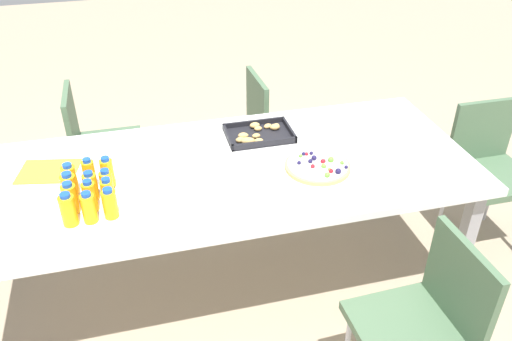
{
  "coord_description": "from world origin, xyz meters",
  "views": [
    {
      "loc": [
        -0.38,
        -2.03,
        2.08
      ],
      "look_at": [
        0.12,
        -0.09,
        0.77
      ],
      "focal_mm": 36.94,
      "sensor_mm": 36.0,
      "label": 1
    }
  ],
  "objects_px": {
    "juice_bottle_9": "(70,179)",
    "juice_bottle_8": "(107,184)",
    "juice_bottle_7": "(91,186)",
    "juice_bottle_11": "(108,173)",
    "chair_end": "(489,163)",
    "chair_near_right": "(426,318)",
    "fruit_pizza": "(318,166)",
    "chair_far_left": "(96,141)",
    "chair_far_right": "(275,123)",
    "party_table": "(226,177)",
    "juice_bottle_5": "(108,193)",
    "juice_bottle_2": "(110,204)",
    "snack_tray": "(258,134)",
    "juice_bottle_0": "(68,210)",
    "juice_bottle_6": "(70,189)",
    "juice_bottle_3": "(70,198)",
    "juice_bottle_4": "(90,196)",
    "napkin_stack": "(422,146)",
    "paper_folder": "(49,171)",
    "juice_bottle_1": "(89,208)",
    "plate_stack": "(217,171)",
    "juice_bottle_10": "(90,175)"
  },
  "relations": [
    {
      "from": "juice_bottle_2",
      "to": "snack_tray",
      "type": "bearing_deg",
      "value": 33.6
    },
    {
      "from": "juice_bottle_11",
      "to": "chair_far_right",
      "type": "bearing_deg",
      "value": 39.85
    },
    {
      "from": "juice_bottle_2",
      "to": "juice_bottle_4",
      "type": "distance_m",
      "value": 0.1
    },
    {
      "from": "juice_bottle_9",
      "to": "juice_bottle_0",
      "type": "bearing_deg",
      "value": -89.49
    },
    {
      "from": "party_table",
      "to": "juice_bottle_11",
      "type": "height_order",
      "value": "juice_bottle_11"
    },
    {
      "from": "juice_bottle_8",
      "to": "napkin_stack",
      "type": "height_order",
      "value": "juice_bottle_8"
    },
    {
      "from": "juice_bottle_7",
      "to": "fruit_pizza",
      "type": "distance_m",
      "value": 1.01
    },
    {
      "from": "juice_bottle_3",
      "to": "juice_bottle_8",
      "type": "height_order",
      "value": "juice_bottle_3"
    },
    {
      "from": "juice_bottle_4",
      "to": "juice_bottle_6",
      "type": "xyz_separation_m",
      "value": [
        -0.08,
        0.08,
        0.0
      ]
    },
    {
      "from": "juice_bottle_2",
      "to": "juice_bottle_11",
      "type": "height_order",
      "value": "juice_bottle_11"
    },
    {
      "from": "juice_bottle_9",
      "to": "juice_bottle_8",
      "type": "bearing_deg",
      "value": -23.51
    },
    {
      "from": "chair_far_left",
      "to": "party_table",
      "type": "bearing_deg",
      "value": 36.2
    },
    {
      "from": "juice_bottle_8",
      "to": "paper_folder",
      "type": "distance_m",
      "value": 0.38
    },
    {
      "from": "chair_end",
      "to": "juice_bottle_1",
      "type": "height_order",
      "value": "juice_bottle_1"
    },
    {
      "from": "party_table",
      "to": "juice_bottle_5",
      "type": "distance_m",
      "value": 0.57
    },
    {
      "from": "chair_far_left",
      "to": "chair_far_right",
      "type": "height_order",
      "value": "same"
    },
    {
      "from": "juice_bottle_4",
      "to": "napkin_stack",
      "type": "distance_m",
      "value": 1.58
    },
    {
      "from": "juice_bottle_1",
      "to": "napkin_stack",
      "type": "bearing_deg",
      "value": 7.09
    },
    {
      "from": "snack_tray",
      "to": "chair_end",
      "type": "bearing_deg",
      "value": -7.84
    },
    {
      "from": "chair_end",
      "to": "juice_bottle_6",
      "type": "relative_size",
      "value": 5.71
    },
    {
      "from": "juice_bottle_7",
      "to": "juice_bottle_9",
      "type": "bearing_deg",
      "value": 140.56
    },
    {
      "from": "juice_bottle_1",
      "to": "juice_bottle_10",
      "type": "distance_m",
      "value": 0.24
    },
    {
      "from": "juice_bottle_2",
      "to": "juice_bottle_8",
      "type": "bearing_deg",
      "value": 93.62
    },
    {
      "from": "juice_bottle_10",
      "to": "juice_bottle_11",
      "type": "distance_m",
      "value": 0.08
    },
    {
      "from": "chair_near_right",
      "to": "fruit_pizza",
      "type": "xyz_separation_m",
      "value": [
        -0.19,
        0.74,
        0.27
      ]
    },
    {
      "from": "juice_bottle_0",
      "to": "juice_bottle_6",
      "type": "xyz_separation_m",
      "value": [
        -0.0,
        0.15,
        -0.0
      ]
    },
    {
      "from": "juice_bottle_3",
      "to": "juice_bottle_5",
      "type": "relative_size",
      "value": 1.04
    },
    {
      "from": "chair_far_left",
      "to": "juice_bottle_0",
      "type": "relative_size",
      "value": 5.67
    },
    {
      "from": "party_table",
      "to": "chair_far_left",
      "type": "xyz_separation_m",
      "value": [
        -0.63,
        0.86,
        -0.19
      ]
    },
    {
      "from": "juice_bottle_2",
      "to": "juice_bottle_9",
      "type": "xyz_separation_m",
      "value": [
        -0.16,
        0.22,
        0.0
      ]
    },
    {
      "from": "juice_bottle_2",
      "to": "juice_bottle_4",
      "type": "bearing_deg",
      "value": 139.04
    },
    {
      "from": "chair_end",
      "to": "chair_far_right",
      "type": "bearing_deg",
      "value": -35.89
    },
    {
      "from": "juice_bottle_8",
      "to": "party_table",
      "type": "bearing_deg",
      "value": 10.62
    },
    {
      "from": "juice_bottle_3",
      "to": "juice_bottle_9",
      "type": "distance_m",
      "value": 0.14
    },
    {
      "from": "juice_bottle_0",
      "to": "napkin_stack",
      "type": "bearing_deg",
      "value": 6.71
    },
    {
      "from": "juice_bottle_11",
      "to": "chair_end",
      "type": "bearing_deg",
      "value": 2.39
    },
    {
      "from": "chair_near_right",
      "to": "chair_far_left",
      "type": "bearing_deg",
      "value": 33.49
    },
    {
      "from": "juice_bottle_6",
      "to": "juice_bottle_11",
      "type": "distance_m",
      "value": 0.18
    },
    {
      "from": "juice_bottle_6",
      "to": "paper_folder",
      "type": "height_order",
      "value": "juice_bottle_6"
    },
    {
      "from": "chair_far_right",
      "to": "juice_bottle_4",
      "type": "xyz_separation_m",
      "value": [
        -1.07,
        -1.0,
        0.32
      ]
    },
    {
      "from": "chair_near_right",
      "to": "fruit_pizza",
      "type": "bearing_deg",
      "value": 12.33
    },
    {
      "from": "juice_bottle_10",
      "to": "paper_folder",
      "type": "relative_size",
      "value": 0.58
    },
    {
      "from": "juice_bottle_11",
      "to": "snack_tray",
      "type": "height_order",
      "value": "juice_bottle_11"
    },
    {
      "from": "plate_stack",
      "to": "juice_bottle_7",
      "type": "bearing_deg",
      "value": -173.78
    },
    {
      "from": "juice_bottle_11",
      "to": "paper_folder",
      "type": "xyz_separation_m",
      "value": [
        -0.27,
        0.18,
        -0.07
      ]
    },
    {
      "from": "juice_bottle_9",
      "to": "paper_folder",
      "type": "relative_size",
      "value": 0.55
    },
    {
      "from": "chair_far_right",
      "to": "napkin_stack",
      "type": "bearing_deg",
      "value": 27.42
    },
    {
      "from": "juice_bottle_2",
      "to": "paper_folder",
      "type": "bearing_deg",
      "value": 123.69
    },
    {
      "from": "chair_far_left",
      "to": "paper_folder",
      "type": "relative_size",
      "value": 3.19
    },
    {
      "from": "juice_bottle_6",
      "to": "juice_bottle_10",
      "type": "bearing_deg",
      "value": 46.96
    }
  ]
}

